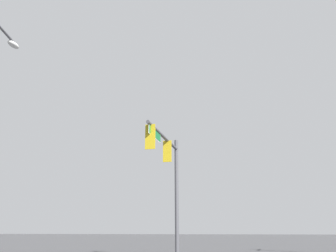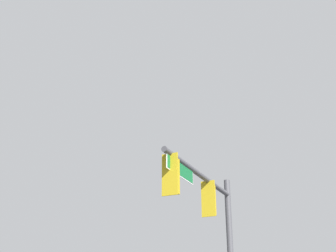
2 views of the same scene
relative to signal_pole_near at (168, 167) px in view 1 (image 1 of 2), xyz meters
name	(u,v)px [view 1 (image 1 of 2)]	position (x,y,z in m)	size (l,w,h in m)	color
signal_pole_near	(168,167)	(0.00, 0.00, 0.00)	(6.02, 0.53, 7.37)	#47474C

